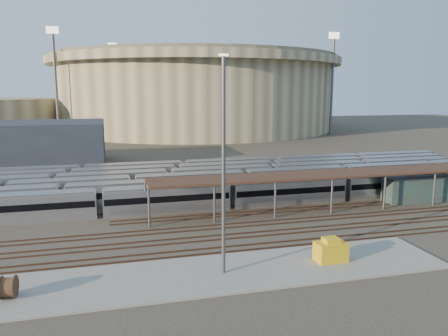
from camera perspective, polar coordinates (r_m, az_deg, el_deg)
name	(u,v)px	position (r m, az deg, el deg)	size (l,w,h in m)	color
ground	(213,225)	(57.27, -1.51, -7.50)	(420.00, 420.00, 0.00)	#383026
apron	(197,276)	(42.54, -3.56, -13.85)	(50.00, 9.00, 0.20)	gray
subway_trains	(198,182)	(74.68, -3.39, -1.87)	(124.41, 23.90, 3.60)	#B9B9BE
inspection_shed	(350,174)	(67.79, 16.10, -0.76)	(60.30, 6.00, 5.30)	#4F4E53
empty_tracks	(222,237)	(52.64, -0.26, -9.01)	(170.00, 9.62, 0.18)	#4C3323
stadium	(196,91)	(196.72, -3.69, 9.95)	(124.00, 124.00, 32.50)	tan
service_building	(9,145)	(111.22, -26.28, 2.76)	(42.00, 20.00, 10.00)	#1E232D
floodlight_0	(56,80)	(164.15, -21.14, 10.70)	(4.00, 1.00, 38.40)	#4F4E53
floodlight_2	(332,81)	(173.87, 13.95, 11.01)	(4.00, 1.00, 38.40)	#4F4E53
floodlight_3	(114,82)	(213.19, -14.20, 10.81)	(4.00, 1.00, 38.40)	#4F4E53
teal_boxcar	(431,189)	(76.83, 25.46, -2.47)	(15.92, 3.08, 3.71)	#20504F
cable_reel_east	(8,287)	(41.88, -26.34, -13.77)	(1.93, 1.93, 1.07)	#4F331F
yard_light_pole	(224,167)	(39.88, -0.06, 0.12)	(0.81, 0.36, 20.31)	#4F4E53
yellow_equipment	(331,252)	(46.48, 13.76, -10.57)	(3.11, 1.94, 1.94)	gold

